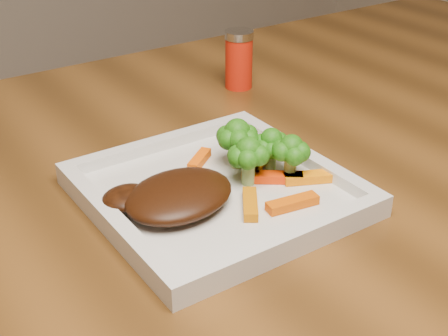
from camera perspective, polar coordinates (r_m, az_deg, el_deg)
plate at (r=0.70m, az=-0.68°, el=-2.45°), size 0.27×0.27×0.01m
steak at (r=0.66m, az=-4.15°, el=-2.50°), size 0.14×0.12×0.03m
broccoli_0 at (r=0.73m, az=1.21°, el=2.61°), size 0.07×0.07×0.07m
broccoli_1 at (r=0.73m, az=4.34°, el=2.23°), size 0.06×0.06×0.06m
broccoli_2 at (r=0.71m, az=6.13°, el=1.15°), size 0.06×0.06×0.06m
broccoli_3 at (r=0.69m, az=2.26°, el=0.81°), size 0.07×0.07×0.06m
carrot_0 at (r=0.67m, az=6.27°, el=-3.21°), size 0.06×0.02×0.01m
carrot_1 at (r=0.72m, az=7.96°, el=-0.84°), size 0.06×0.04×0.01m
carrot_2 at (r=0.66m, az=2.41°, el=-3.31°), size 0.04×0.05×0.01m
carrot_3 at (r=0.78m, az=3.27°, el=2.04°), size 0.05×0.03×0.01m
carrot_4 at (r=0.75m, az=-2.26°, el=0.77°), size 0.05×0.04×0.01m
carrot_5 at (r=0.71m, az=4.88°, el=-0.86°), size 0.06×0.05×0.01m
carrot_6 at (r=0.73m, az=3.02°, el=0.17°), size 0.04×0.04×0.01m
spice_shaker at (r=0.99m, az=1.37°, el=9.88°), size 0.05×0.05×0.09m
carrot_7 at (r=0.74m, az=2.90°, el=0.27°), size 0.06×0.05×0.01m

